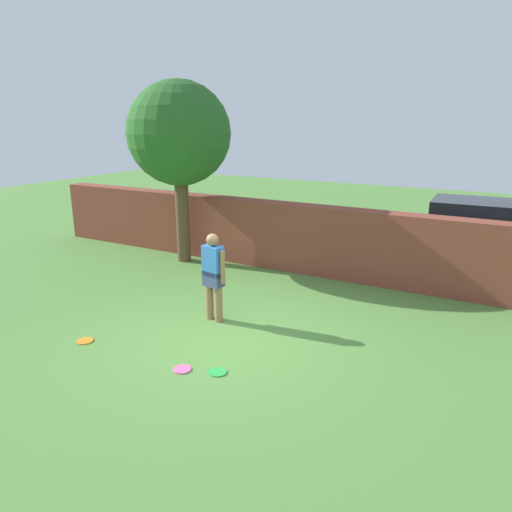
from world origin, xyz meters
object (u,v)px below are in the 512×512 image
(frisbee_pink, at_px, (182,369))
(frisbee_orange, at_px, (85,341))
(tree, at_px, (179,135))
(person, at_px, (213,273))
(frisbee_green, at_px, (218,372))
(car, at_px, (475,237))

(frisbee_pink, xyz_separation_m, frisbee_orange, (-1.98, -0.04, 0.00))
(frisbee_pink, bearing_deg, tree, 126.98)
(tree, distance_m, frisbee_pink, 6.47)
(person, bearing_deg, frisbee_orange, 61.01)
(tree, distance_m, frisbee_green, 6.62)
(car, distance_m, frisbee_pink, 7.85)
(frisbee_pink, xyz_separation_m, frisbee_green, (0.50, 0.18, 0.00))
(person, distance_m, frisbee_pink, 2.04)
(frisbee_green, bearing_deg, frisbee_pink, -159.76)
(car, height_order, frisbee_orange, car)
(frisbee_pink, bearing_deg, car, 65.90)
(tree, bearing_deg, frisbee_pink, -53.02)
(tree, bearing_deg, car, 21.59)
(tree, relative_size, frisbee_pink, 16.48)
(car, relative_size, frisbee_pink, 15.82)
(car, relative_size, frisbee_orange, 15.82)
(car, bearing_deg, frisbee_green, -113.67)
(frisbee_pink, relative_size, frisbee_green, 1.00)
(person, xyz_separation_m, frisbee_green, (1.10, -1.55, -0.89))
(car, distance_m, frisbee_orange, 8.87)
(tree, height_order, car, tree)
(frisbee_pink, bearing_deg, frisbee_orange, -178.76)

